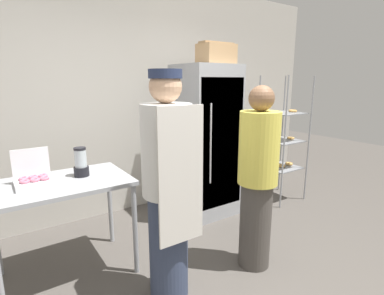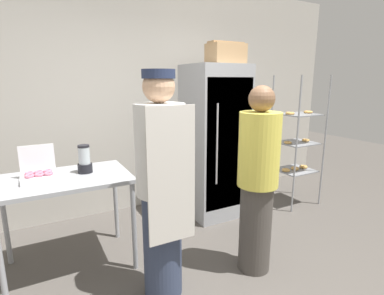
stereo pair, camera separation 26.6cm
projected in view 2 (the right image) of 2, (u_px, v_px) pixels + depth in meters
name	position (u px, v px, depth m)	size (l,w,h in m)	color
back_wall	(138.00, 98.00, 3.89)	(6.40, 0.12, 2.93)	#B7B2A8
refrigerator	(214.00, 142.00, 3.73)	(0.67, 0.69, 1.87)	#9EA0A5
baking_rack	(297.00, 143.00, 4.07)	(0.55, 0.49, 1.75)	#93969B
prep_counter	(65.00, 188.00, 2.62)	(1.10, 0.72, 0.86)	#9EA0A5
donut_box	(39.00, 175.00, 2.52)	(0.28, 0.24, 0.28)	white
blender_pitcher	(85.00, 160.00, 2.71)	(0.13, 0.13, 0.26)	black
cardboard_storage_box	(226.00, 53.00, 3.48)	(0.43, 0.28, 0.25)	tan
person_baker	(161.00, 185.00, 2.24)	(0.37, 0.39, 1.76)	#333D56
person_customer	(258.00, 181.00, 2.58)	(0.35, 0.35, 1.65)	#47423D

